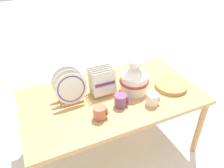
{
  "coord_description": "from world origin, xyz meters",
  "views": [
    {
      "loc": [
        -0.62,
        -1.34,
        1.71
      ],
      "look_at": [
        0.0,
        0.0,
        0.74
      ],
      "focal_mm": 35.0,
      "sensor_mm": 36.0,
      "label": 1
    }
  ],
  "objects_px": {
    "mug_terracotta_glaze": "(100,112)",
    "dish_rack_round_plates": "(70,89)",
    "wicker_charger_stack": "(171,86)",
    "dish_rack_square_plates": "(102,83)",
    "mug_plum_glaze": "(121,100)",
    "mug_cream_glaze": "(153,99)",
    "ceramic_vase": "(134,78)"
  },
  "relations": [
    {
      "from": "ceramic_vase",
      "to": "wicker_charger_stack",
      "type": "distance_m",
      "value": 0.36
    },
    {
      "from": "dish_rack_round_plates",
      "to": "mug_plum_glaze",
      "type": "relative_size",
      "value": 2.6
    },
    {
      "from": "dish_rack_round_plates",
      "to": "dish_rack_square_plates",
      "type": "distance_m",
      "value": 0.27
    },
    {
      "from": "ceramic_vase",
      "to": "wicker_charger_stack",
      "type": "xyz_separation_m",
      "value": [
        0.33,
        -0.09,
        -0.11
      ]
    },
    {
      "from": "mug_terracotta_glaze",
      "to": "mug_cream_glaze",
      "type": "height_order",
      "value": "same"
    },
    {
      "from": "mug_cream_glaze",
      "to": "dish_rack_square_plates",
      "type": "bearing_deg",
      "value": 133.9
    },
    {
      "from": "dish_rack_square_plates",
      "to": "ceramic_vase",
      "type": "bearing_deg",
      "value": -20.25
    },
    {
      "from": "wicker_charger_stack",
      "to": "mug_terracotta_glaze",
      "type": "distance_m",
      "value": 0.72
    },
    {
      "from": "ceramic_vase",
      "to": "mug_terracotta_glaze",
      "type": "distance_m",
      "value": 0.44
    },
    {
      "from": "ceramic_vase",
      "to": "mug_cream_glaze",
      "type": "bearing_deg",
      "value": -77.82
    },
    {
      "from": "dish_rack_round_plates",
      "to": "mug_terracotta_glaze",
      "type": "bearing_deg",
      "value": -63.96
    },
    {
      "from": "ceramic_vase",
      "to": "dish_rack_round_plates",
      "type": "xyz_separation_m",
      "value": [
        -0.52,
        0.09,
        -0.01
      ]
    },
    {
      "from": "dish_rack_square_plates",
      "to": "wicker_charger_stack",
      "type": "distance_m",
      "value": 0.61
    },
    {
      "from": "ceramic_vase",
      "to": "mug_terracotta_glaze",
      "type": "height_order",
      "value": "ceramic_vase"
    },
    {
      "from": "wicker_charger_stack",
      "to": "mug_terracotta_glaze",
      "type": "bearing_deg",
      "value": -171.86
    },
    {
      "from": "wicker_charger_stack",
      "to": "mug_plum_glaze",
      "type": "xyz_separation_m",
      "value": [
        -0.51,
        -0.04,
        0.03
      ]
    },
    {
      "from": "mug_cream_glaze",
      "to": "ceramic_vase",
      "type": "bearing_deg",
      "value": 102.18
    },
    {
      "from": "wicker_charger_stack",
      "to": "mug_cream_glaze",
      "type": "distance_m",
      "value": 0.31
    },
    {
      "from": "dish_rack_square_plates",
      "to": "mug_cream_glaze",
      "type": "relative_size",
      "value": 2.13
    },
    {
      "from": "dish_rack_round_plates",
      "to": "ceramic_vase",
      "type": "bearing_deg",
      "value": -9.74
    },
    {
      "from": "ceramic_vase",
      "to": "mug_terracotta_glaze",
      "type": "bearing_deg",
      "value": -153.53
    },
    {
      "from": "dish_rack_round_plates",
      "to": "mug_cream_glaze",
      "type": "relative_size",
      "value": 2.6
    },
    {
      "from": "dish_rack_round_plates",
      "to": "mug_plum_glaze",
      "type": "bearing_deg",
      "value": -33.06
    },
    {
      "from": "mug_plum_glaze",
      "to": "mug_terracotta_glaze",
      "type": "distance_m",
      "value": 0.21
    },
    {
      "from": "mug_terracotta_glaze",
      "to": "dish_rack_round_plates",
      "type": "bearing_deg",
      "value": 116.04
    },
    {
      "from": "dish_rack_square_plates",
      "to": "mug_plum_glaze",
      "type": "height_order",
      "value": "dish_rack_square_plates"
    },
    {
      "from": "dish_rack_round_plates",
      "to": "wicker_charger_stack",
      "type": "height_order",
      "value": "dish_rack_round_plates"
    },
    {
      "from": "dish_rack_round_plates",
      "to": "dish_rack_square_plates",
      "type": "bearing_deg",
      "value": 0.64
    },
    {
      "from": "wicker_charger_stack",
      "to": "mug_terracotta_glaze",
      "type": "height_order",
      "value": "mug_terracotta_glaze"
    },
    {
      "from": "ceramic_vase",
      "to": "mug_plum_glaze",
      "type": "height_order",
      "value": "ceramic_vase"
    },
    {
      "from": "mug_terracotta_glaze",
      "to": "mug_cream_glaze",
      "type": "relative_size",
      "value": 1.0
    },
    {
      "from": "ceramic_vase",
      "to": "dish_rack_round_plates",
      "type": "bearing_deg",
      "value": 170.26
    }
  ]
}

